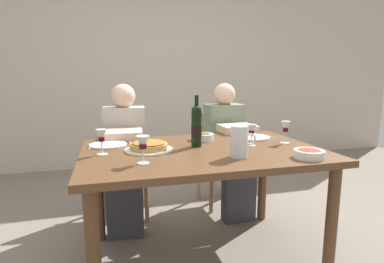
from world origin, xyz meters
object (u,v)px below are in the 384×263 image
(salad_bowl, at_px, (309,153))
(chair_left, at_px, (126,159))
(wine_glass_left_diner, at_px, (252,131))
(baked_tart, at_px, (149,146))
(wine_glass_centre, at_px, (143,144))
(olive_bowl, at_px, (202,136))
(dinner_plate_left_setting, at_px, (252,137))
(dinner_plate_right_setting, at_px, (108,145))
(wine_glass_spare, at_px, (101,137))
(dining_table, at_px, (202,163))
(water_pitcher, at_px, (239,143))
(diner_right, at_px, (229,145))
(chair_right, at_px, (218,152))
(wine_glass_right_diner, at_px, (286,128))
(wine_bottle, at_px, (196,126))
(diner_left, at_px, (125,152))

(salad_bowl, relative_size, chair_left, 0.19)
(wine_glass_left_diner, bearing_deg, baked_tart, 176.05)
(baked_tart, height_order, wine_glass_centre, wine_glass_centre)
(salad_bowl, xyz_separation_m, olive_bowl, (-0.43, 0.64, 0.00))
(dinner_plate_left_setting, bearing_deg, wine_glass_centre, -151.02)
(wine_glass_centre, height_order, dinner_plate_right_setting, wine_glass_centre)
(baked_tart, distance_m, wine_glass_spare, 0.29)
(dining_table, relative_size, wine_glass_spare, 9.84)
(water_pitcher, distance_m, diner_right, 1.00)
(chair_right, bearing_deg, wine_glass_spare, 37.41)
(salad_bowl, bearing_deg, olive_bowl, 124.30)
(wine_glass_left_diner, bearing_deg, olive_bowl, 134.72)
(salad_bowl, bearing_deg, wine_glass_right_diner, 77.15)
(chair_right, bearing_deg, water_pitcher, 72.78)
(wine_glass_spare, bearing_deg, baked_tart, 5.64)
(wine_bottle, relative_size, wine_glass_centre, 2.26)
(salad_bowl, bearing_deg, wine_bottle, 139.68)
(baked_tart, xyz_separation_m, chair_right, (0.78, 0.86, -0.29))
(wine_glass_left_diner, bearing_deg, wine_glass_spare, 178.85)
(chair_left, bearing_deg, olive_bowl, 135.36)
(chair_left, bearing_deg, chair_right, -173.11)
(baked_tart, distance_m, olive_bowl, 0.47)
(wine_glass_centre, bearing_deg, wine_glass_left_diner, 17.71)
(dinner_plate_right_setting, bearing_deg, diner_left, 72.58)
(chair_left, bearing_deg, wine_glass_spare, 83.84)
(baked_tart, bearing_deg, wine_glass_right_diner, -1.99)
(water_pitcher, distance_m, chair_left, 1.32)
(wine_glass_spare, bearing_deg, olive_bowl, 19.26)
(wine_glass_spare, bearing_deg, water_pitcher, -19.27)
(chair_left, height_order, diner_right, diner_right)
(diner_left, bearing_deg, dining_table, 130.74)
(wine_glass_spare, bearing_deg, wine_glass_left_diner, -1.15)
(wine_glass_right_diner, height_order, diner_right, diner_right)
(dining_table, relative_size, olive_bowl, 9.18)
(wine_glass_spare, bearing_deg, dinner_plate_right_setting, 81.93)
(wine_glass_right_diner, distance_m, wine_glass_centre, 1.04)
(wine_bottle, distance_m, water_pitcher, 0.37)
(wine_glass_right_diner, relative_size, diner_left, 0.13)
(wine_glass_right_diner, bearing_deg, diner_right, 102.74)
(dinner_plate_left_setting, distance_m, diner_left, 1.03)
(salad_bowl, distance_m, chair_right, 1.32)
(water_pitcher, distance_m, olive_bowl, 0.52)
(baked_tart, distance_m, dinner_plate_right_setting, 0.32)
(wine_glass_centre, relative_size, chair_right, 0.17)
(wine_glass_left_diner, height_order, chair_right, wine_glass_left_diner)
(wine_glass_left_diner, bearing_deg, chair_right, 83.40)
(baked_tart, bearing_deg, salad_bowl, -26.30)
(baked_tart, height_order, dinner_plate_left_setting, baked_tart)
(baked_tart, distance_m, wine_glass_left_diner, 0.68)
(wine_glass_centre, distance_m, dinner_plate_left_setting, 1.00)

